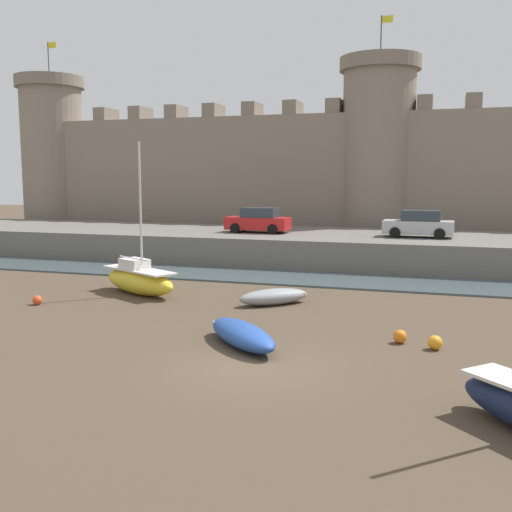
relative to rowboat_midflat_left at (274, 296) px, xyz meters
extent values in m
plane|color=#4C3D2D|center=(1.70, -8.20, -0.36)|extent=(160.00, 160.00, 0.00)
cube|color=#47565B|center=(1.70, 6.56, -0.31)|extent=(80.00, 4.50, 0.10)
cube|color=#666059|center=(1.70, 13.81, 0.53)|extent=(70.24, 10.00, 1.78)
cube|color=gray|center=(1.70, 22.82, 4.72)|extent=(58.24, 2.80, 10.15)
cylinder|color=gray|center=(-27.42, 22.82, 6.26)|extent=(5.38, 5.38, 13.23)
cylinder|color=#796B5D|center=(-27.42, 22.82, 13.37)|extent=(6.03, 6.03, 1.00)
cylinder|color=#4C4742|center=(-27.42, 22.82, 15.37)|extent=(0.10, 0.10, 3.00)
cube|color=yellow|center=(-26.97, 22.82, 16.57)|extent=(0.80, 0.04, 0.50)
cylinder|color=gray|center=(1.70, 22.82, 6.26)|extent=(5.38, 5.38, 13.23)
cylinder|color=#796B5D|center=(1.70, 22.82, 13.37)|extent=(6.03, 6.03, 1.00)
cylinder|color=#4C4742|center=(1.70, 22.82, 15.37)|extent=(0.10, 0.10, 3.00)
cube|color=yellow|center=(2.15, 22.82, 16.57)|extent=(0.80, 0.04, 0.50)
cube|color=gray|center=(-21.75, 22.82, 10.35)|extent=(1.10, 2.52, 1.10)
cube|color=gray|center=(-18.40, 22.82, 10.35)|extent=(1.10, 2.52, 1.10)
cube|color=gray|center=(-15.05, 22.82, 10.35)|extent=(1.10, 2.52, 1.10)
cube|color=gray|center=(-11.70, 22.82, 10.35)|extent=(1.10, 2.52, 1.10)
cube|color=gray|center=(-8.35, 22.82, 10.35)|extent=(1.10, 2.52, 1.10)
cube|color=gray|center=(-5.00, 22.82, 10.35)|extent=(1.10, 2.52, 1.10)
cube|color=gray|center=(-1.65, 22.82, 10.35)|extent=(1.10, 2.52, 1.10)
cube|color=gray|center=(5.05, 22.82, 10.35)|extent=(1.10, 2.52, 1.10)
cube|color=gray|center=(8.40, 22.82, 10.35)|extent=(1.10, 2.52, 1.10)
ellipsoid|color=gray|center=(0.00, 0.00, -0.02)|extent=(3.05, 2.90, 0.68)
ellipsoid|color=silver|center=(0.00, 0.00, 0.04)|extent=(2.47, 2.35, 0.37)
cube|color=beige|center=(-0.18, -0.16, 0.08)|extent=(0.74, 0.79, 0.06)
cube|color=beige|center=(0.91, 0.83, 0.06)|extent=(0.59, 0.61, 0.08)
ellipsoid|color=#234793|center=(0.75, -6.34, 0.02)|extent=(3.58, 3.62, 0.76)
ellipsoid|color=blue|center=(0.75, -6.34, 0.08)|extent=(2.90, 2.93, 0.42)
cube|color=beige|center=(0.95, -6.54, 0.12)|extent=(0.89, 0.88, 0.06)
cube|color=beige|center=(-0.30, -5.27, 0.10)|extent=(0.68, 0.67, 0.08)
ellipsoid|color=yellow|center=(-6.57, 0.35, 0.23)|extent=(4.96, 3.50, 1.17)
cube|color=silver|center=(-6.57, 0.35, 0.78)|extent=(4.34, 3.05, 0.08)
cube|color=silver|center=(-6.90, 0.52, 1.04)|extent=(1.63, 1.44, 0.44)
cylinder|color=silver|center=(-6.36, 0.23, 3.71)|extent=(0.10, 0.10, 5.79)
cylinder|color=silver|center=(-7.00, 0.57, 1.27)|extent=(1.97, 1.09, 0.08)
sphere|color=orange|center=(6.66, -4.89, -0.13)|extent=(0.46, 0.46, 0.46)
sphere|color=#E04C1E|center=(-9.55, -3.09, -0.15)|extent=(0.41, 0.41, 0.41)
sphere|color=orange|center=(5.56, -4.47, -0.13)|extent=(0.45, 0.45, 0.45)
cube|color=red|center=(-4.85, 13.15, 2.02)|extent=(4.14, 1.79, 0.80)
cube|color=#2D3842|center=(-4.70, 13.15, 2.72)|extent=(2.29, 1.55, 0.64)
cylinder|color=black|center=(-6.14, 12.33, 1.74)|extent=(0.64, 0.19, 0.64)
cylinder|color=black|center=(-6.10, 14.03, 1.74)|extent=(0.64, 0.19, 0.64)
cylinder|color=black|center=(-3.60, 12.27, 1.74)|extent=(0.64, 0.19, 0.64)
cylinder|color=black|center=(-3.56, 13.97, 1.74)|extent=(0.64, 0.19, 0.64)
cube|color=#B2B5B7|center=(5.26, 13.11, 2.02)|extent=(4.14, 1.79, 0.80)
cube|color=#2D3842|center=(5.41, 13.11, 2.72)|extent=(2.29, 1.55, 0.64)
cylinder|color=black|center=(3.97, 12.29, 1.74)|extent=(0.64, 0.19, 0.64)
cylinder|color=black|center=(4.01, 13.99, 1.74)|extent=(0.64, 0.19, 0.64)
cylinder|color=black|center=(6.51, 12.23, 1.74)|extent=(0.64, 0.19, 0.64)
cylinder|color=black|center=(6.55, 13.93, 1.74)|extent=(0.64, 0.19, 0.64)
camera|label=1|loc=(6.83, -23.98, 5.05)|focal=42.00mm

